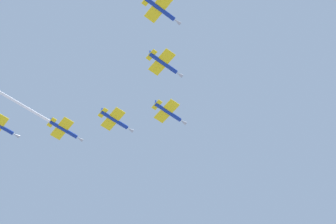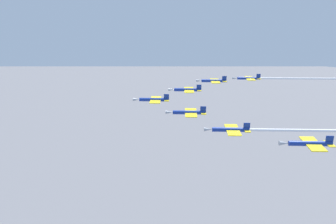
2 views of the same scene
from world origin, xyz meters
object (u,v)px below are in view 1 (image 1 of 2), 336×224
jet_lead (169,112)px  jet_starboard_inner (164,64)px  jet_center_rear (0,126)px  jet_port_inner (115,120)px  jet_port_outer (37,114)px  jet_starboard_outer (161,9)px

jet_lead → jet_starboard_inner: bearing=-42.9°
jet_lead → jet_center_rear: jet_center_rear is taller
jet_port_inner → jet_center_rear: size_ratio=1.00×
jet_lead → jet_starboard_inner: (3.32, 17.96, 0.51)m
jet_lead → jet_center_rear: (56.71, -11.58, 0.22)m
jet_port_outer → jet_center_rear: (13.12, -7.53, 1.55)m
jet_port_inner → jet_starboard_inner: bearing=-0.0°
jet_port_inner → jet_starboard_outer: (-11.71, 40.13, 1.84)m
jet_port_inner → jet_port_outer: size_ratio=0.31×
jet_lead → jet_starboard_inner: size_ratio=1.00×
jet_starboard_outer → jet_center_rear: jet_starboard_outer is taller
jet_port_inner → jet_center_rear: bearing=-132.5°
jet_lead → jet_port_outer: (43.60, -4.05, -1.33)m
jet_port_outer → jet_center_rear: size_ratio=3.21×
jet_starboard_inner → jet_port_outer: (40.28, -22.01, -1.84)m
jet_port_inner → jet_port_outer: 25.96m
jet_port_inner → jet_starboard_inner: 26.79m
jet_lead → jet_starboard_outer: size_ratio=1.00×
jet_lead → jet_starboard_outer: jet_starboard_outer is taller
jet_port_inner → jet_center_rear: (39.05, -6.93, 0.74)m
jet_starboard_outer → jet_starboard_inner: bearing=139.1°
jet_lead → jet_starboard_inner: jet_starboard_inner is taller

